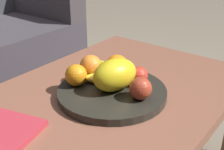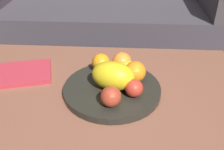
{
  "view_description": "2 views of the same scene",
  "coord_description": "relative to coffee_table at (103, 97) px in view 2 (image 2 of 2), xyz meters",
  "views": [
    {
      "loc": [
        -0.64,
        -0.54,
        0.91
      ],
      "look_at": [
        0.04,
        -0.02,
        0.5
      ],
      "focal_mm": 47.61,
      "sensor_mm": 36.0,
      "label": 1
    },
    {
      "loc": [
        0.09,
        -0.81,
        1.0
      ],
      "look_at": [
        0.04,
        -0.02,
        0.5
      ],
      "focal_mm": 42.23,
      "sensor_mm": 36.0,
      "label": 2
    }
  ],
  "objects": [
    {
      "name": "coffee_table",
      "position": [
        0.0,
        0.0,
        0.0
      ],
      "size": [
        1.1,
        0.7,
        0.42
      ],
      "color": "brown",
      "rests_on": "ground_plane"
    },
    {
      "name": "couch",
      "position": [
        -0.1,
        1.14,
        -0.08
      ],
      "size": [
        1.7,
        0.7,
        0.9
      ],
      "color": "#3F3840",
      "rests_on": "ground_plane"
    },
    {
      "name": "fruit_bowl",
      "position": [
        0.04,
        -0.02,
        0.06
      ],
      "size": [
        0.36,
        0.36,
        0.03
      ],
      "primitive_type": "cylinder",
      "color": "#27261F",
      "rests_on": "coffee_table"
    },
    {
      "name": "melon_large_front",
      "position": [
        0.04,
        -0.03,
        0.12
      ],
      "size": [
        0.18,
        0.14,
        0.1
      ],
      "primitive_type": "ellipsoid",
      "rotation": [
        0.0,
        0.0,
        -0.25
      ],
      "color": "yellow",
      "rests_on": "fruit_bowl"
    },
    {
      "name": "orange_front",
      "position": [
        -0.01,
        0.09,
        0.11
      ],
      "size": [
        0.07,
        0.07,
        0.07
      ],
      "primitive_type": "sphere",
      "color": "orange",
      "rests_on": "fruit_bowl"
    },
    {
      "name": "orange_left",
      "position": [
        0.07,
        0.1,
        0.11
      ],
      "size": [
        0.08,
        0.08,
        0.08
      ],
      "primitive_type": "sphere",
      "color": "orange",
      "rests_on": "fruit_bowl"
    },
    {
      "name": "orange_right",
      "position": [
        0.12,
        0.02,
        0.11
      ],
      "size": [
        0.08,
        0.08,
        0.08
      ],
      "primitive_type": "sphere",
      "color": "orange",
      "rests_on": "fruit_bowl"
    },
    {
      "name": "apple_front",
      "position": [
        0.12,
        -0.07,
        0.1
      ],
      "size": [
        0.06,
        0.06,
        0.06
      ],
      "primitive_type": "sphere",
      "color": "red",
      "rests_on": "fruit_bowl"
    },
    {
      "name": "apple_left",
      "position": [
        0.04,
        -0.13,
        0.1
      ],
      "size": [
        0.07,
        0.07,
        0.07
      ],
      "primitive_type": "sphere",
      "color": "#A83A24",
      "rests_on": "fruit_bowl"
    },
    {
      "name": "banana_bunch",
      "position": [
        0.06,
        0.03,
        0.09
      ],
      "size": [
        0.14,
        0.15,
        0.06
      ],
      "color": "yellow",
      "rests_on": "fruit_bowl"
    },
    {
      "name": "magazine",
      "position": [
        -0.35,
        0.07,
        0.05
      ],
      "size": [
        0.29,
        0.24,
        0.02
      ],
      "primitive_type": "cube",
      "rotation": [
        0.0,
        0.0,
        0.26
      ],
      "color": "#BC303D",
      "rests_on": "coffee_table"
    }
  ]
}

